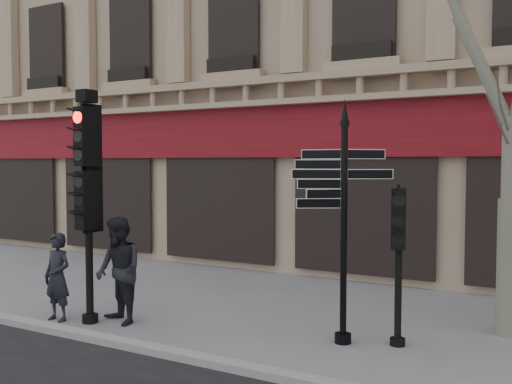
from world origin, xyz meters
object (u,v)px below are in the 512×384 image
traffic_signal_secondary (399,236)px  pedestrian_b (119,270)px  fingerpost (344,180)px  pedestrian_a (57,277)px  traffic_signal_main (88,177)px

traffic_signal_secondary → pedestrian_b: (-4.59, -1.20, -0.76)m
fingerpost → pedestrian_a: fingerpost is taller
traffic_signal_main → traffic_signal_secondary: traffic_signal_main is taller
fingerpost → traffic_signal_secondary: bearing=-1.0°
traffic_signal_secondary → pedestrian_b: traffic_signal_secondary is taller
traffic_signal_main → traffic_signal_secondary: (5.07, 1.41, -0.88)m
traffic_signal_secondary → pedestrian_b: bearing=177.7°
fingerpost → pedestrian_a: size_ratio=2.43×
traffic_signal_secondary → pedestrian_a: 5.97m
fingerpost → traffic_signal_main: traffic_signal_main is taller
traffic_signal_secondary → pedestrian_b: 4.80m
fingerpost → pedestrian_a: 5.37m
pedestrian_a → traffic_signal_secondary: bearing=16.3°
fingerpost → traffic_signal_main: 4.44m
pedestrian_a → pedestrian_b: (1.09, 0.39, 0.15)m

